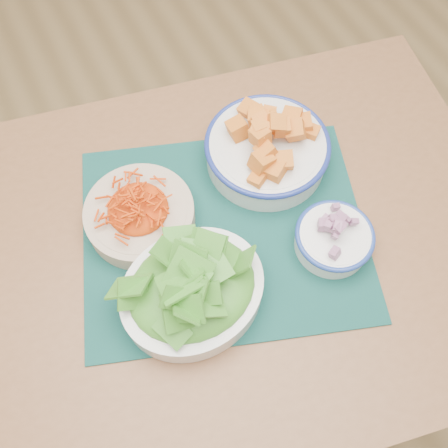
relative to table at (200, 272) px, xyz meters
name	(u,v)px	position (x,y,z in m)	size (l,w,h in m)	color
ground	(285,316)	(0.26, -0.02, -0.65)	(4.00, 4.00, 0.00)	#9D7B4C
table	(200,272)	(0.00, 0.00, 0.00)	(1.27, 0.97, 0.75)	brown
placemat	(224,232)	(0.06, 0.01, 0.11)	(0.50, 0.41, 0.00)	#082A28
carrot_bowl	(139,212)	(-0.06, 0.10, 0.14)	(0.20, 0.20, 0.07)	#BEA88D
squash_bowl	(268,143)	(0.20, 0.11, 0.16)	(0.27, 0.27, 0.12)	silver
lettuce_bowl	(192,287)	(-0.04, -0.08, 0.16)	(0.26, 0.23, 0.11)	silver
onion_bowl	(334,237)	(0.21, -0.10, 0.14)	(0.14, 0.14, 0.07)	white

